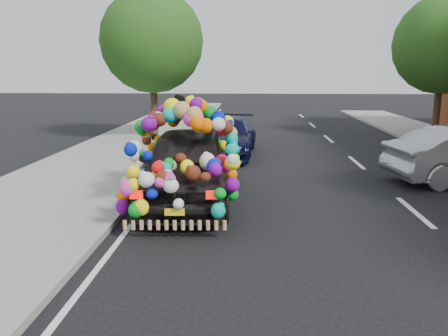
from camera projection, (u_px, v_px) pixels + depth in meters
The scene contains 8 objects.
ground at pixel (239, 209), 9.15m from camera, with size 100.00×100.00×0.00m, color black.
sidewalk at pixel (39, 203), 9.37m from camera, with size 4.00×60.00×0.12m, color gray.
kerb at pixel (129, 204), 9.26m from camera, with size 0.15×60.00×0.13m, color gray.
lane_markings at pixel (414, 212), 8.94m from camera, with size 6.00×50.00×0.01m, color silver, non-canonical shape.
tree_near_sidewalk at pixel (152, 41), 17.75m from camera, with size 4.20×4.20×6.13m.
tree_far_b at pixel (444, 44), 17.61m from camera, with size 4.00×4.00×5.90m.
plush_art_car at pixel (187, 149), 9.59m from camera, with size 2.49×5.01×2.25m.
navy_sedan at pixel (228, 137), 14.99m from camera, with size 1.77×4.37×1.27m, color black.
Camera 1 is at (0.18, -8.75, 2.81)m, focal length 35.00 mm.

